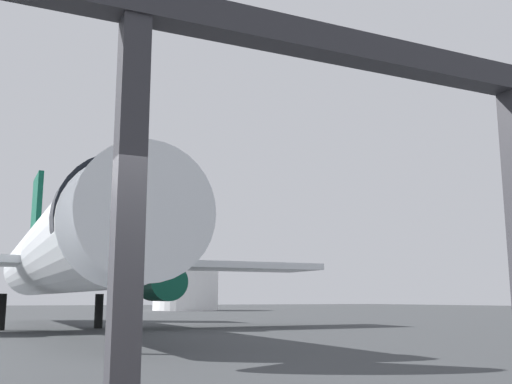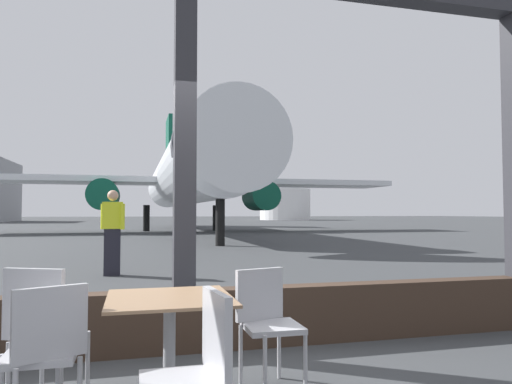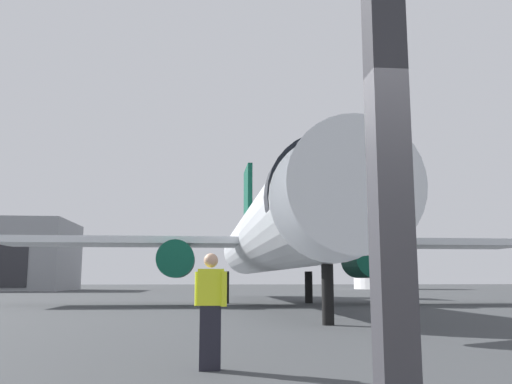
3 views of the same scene
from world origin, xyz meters
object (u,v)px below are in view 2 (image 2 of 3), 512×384
cafe_chair_window_left (267,316)px  cafe_chair_window_right (42,326)px  airplane (185,177)px  ground_crew_worker (112,231)px  cafe_chair_aisle_left (197,365)px  cafe_chair_aisle_right (45,346)px  dining_table (169,342)px  fuel_storage_tank (285,205)px

cafe_chair_window_left → cafe_chair_window_right: size_ratio=0.91×
airplane → ground_crew_worker: 21.72m
cafe_chair_aisle_left → ground_crew_worker: size_ratio=0.51×
ground_crew_worker → cafe_chair_aisle_right: bearing=-90.5°
cafe_chair_aisle_left → ground_crew_worker: 7.75m
cafe_chair_aisle_right → ground_crew_worker: (0.06, 7.15, 0.38)m
dining_table → cafe_chair_window_right: (-0.79, 0.08, 0.13)m
ground_crew_worker → cafe_chair_window_right: bearing=-91.1°
cafe_chair_aisle_left → ground_crew_worker: bearing=95.5°
fuel_storage_tank → dining_table: bearing=-108.5°
fuel_storage_tank → airplane: bearing=-115.3°
airplane → cafe_chair_aisle_left: bearing=-95.7°
cafe_chair_window_left → airplane: airplane is taller
dining_table → ground_crew_worker: size_ratio=0.46×
cafe_chair_window_right → ground_crew_worker: ground_crew_worker is taller
cafe_chair_aisle_left → ground_crew_worker: ground_crew_worker is taller
airplane → cafe_chair_window_left: bearing=-94.6°
ground_crew_worker → dining_table: bearing=-84.6°
cafe_chair_aisle_left → cafe_chair_aisle_right: cafe_chair_aisle_left is taller
fuel_storage_tank → cafe_chair_window_left: bearing=-108.1°
cafe_chair_aisle_right → ground_crew_worker: ground_crew_worker is taller
cafe_chair_window_right → airplane: airplane is taller
cafe_chair_aisle_left → airplane: bearing=84.3°
dining_table → cafe_chair_aisle_left: (0.08, -0.79, 0.09)m
cafe_chair_window_right → cafe_chair_aisle_right: (0.07, -0.32, -0.04)m
dining_table → ground_crew_worker: (-0.66, 6.92, 0.47)m
cafe_chair_window_left → dining_table: bearing=-162.1°
cafe_chair_window_right → fuel_storage_tank: 79.62m
cafe_chair_window_left → airplane: 28.19m
cafe_chair_window_left → cafe_chair_aisle_left: 1.22m
dining_table → cafe_chair_aisle_left: bearing=-84.1°
airplane → fuel_storage_tank: size_ratio=3.91×
cafe_chair_aisle_right → ground_crew_worker: 7.16m
dining_table → cafe_chair_aisle_left: cafe_chair_aisle_left is taller
cafe_chair_aisle_left → cafe_chair_aisle_right: 0.98m
cafe_chair_aisle_right → fuel_storage_tank: (25.96, 75.54, 2.15)m
cafe_chair_window_right → ground_crew_worker: bearing=88.9°
cafe_chair_window_right → ground_crew_worker: size_ratio=0.54×
cafe_chair_window_right → cafe_chair_aisle_right: size_ratio=1.08×
cafe_chair_window_left → cafe_chair_aisle_right: cafe_chair_aisle_right is taller
dining_table → cafe_chair_window_right: cafe_chair_window_right is taller
cafe_chair_window_right → cafe_chair_aisle_right: 0.33m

